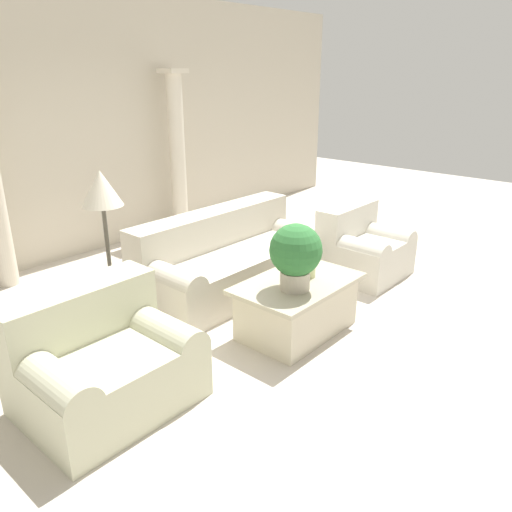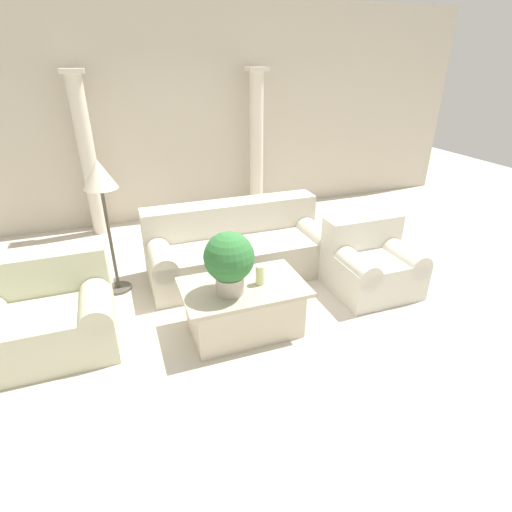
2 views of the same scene
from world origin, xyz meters
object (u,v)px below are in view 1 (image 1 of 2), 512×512
object	(u,v)px
loveseat	(102,360)
potted_plant	(296,253)
coffee_table	(297,306)
floor_lamp	(103,201)
sofa_long	(230,259)
armchair	(363,247)

from	to	relation	value
loveseat	potted_plant	size ratio (longest dim) A/B	1.96
coffee_table	floor_lamp	distance (m)	1.92
coffee_table	floor_lamp	bearing A→B (deg)	132.55
loveseat	coffee_table	world-z (taller)	loveseat
potted_plant	coffee_table	bearing A→B (deg)	27.53
coffee_table	potted_plant	size ratio (longest dim) A/B	1.98
loveseat	floor_lamp	bearing A→B (deg)	52.00
sofa_long	armchair	distance (m)	1.56
coffee_table	floor_lamp	xyz separation A→B (m)	(-1.11, 1.21, 0.98)
floor_lamp	armchair	size ratio (longest dim) A/B	1.66
coffee_table	floor_lamp	size ratio (longest dim) A/B	0.77
armchair	potted_plant	bearing A→B (deg)	-169.14
coffee_table	armchair	xyz separation A→B (m)	(1.60, 0.26, 0.08)
sofa_long	loveseat	bearing A→B (deg)	-160.37
floor_lamp	sofa_long	bearing A→B (deg)	-2.63
loveseat	coffee_table	bearing A→B (deg)	-13.51
coffee_table	armchair	world-z (taller)	armchair
potted_plant	armchair	distance (m)	1.85
armchair	loveseat	bearing A→B (deg)	177.27
potted_plant	armchair	bearing A→B (deg)	10.86
sofa_long	floor_lamp	world-z (taller)	floor_lamp
coffee_table	armchair	distance (m)	1.62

